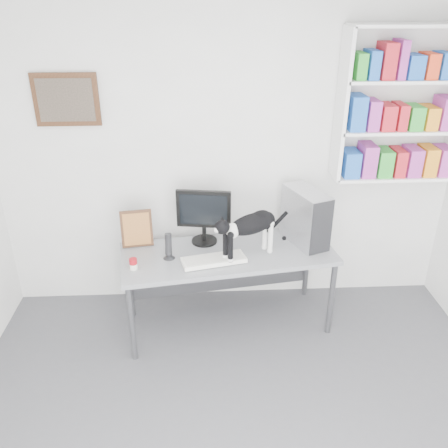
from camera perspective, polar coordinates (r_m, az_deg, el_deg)
The scene contains 11 objects.
room at distance 2.35m, azimuth 3.44°, elevation -8.41°, with size 4.01×4.01×2.70m.
bookshelf at distance 4.19m, azimuth 20.68°, elevation 13.19°, with size 1.03×0.28×1.24m, color white.
wall_art at distance 4.11m, azimuth -18.45°, elevation 13.99°, with size 0.52×0.04×0.42m, color #4E2E19.
desk at distance 4.14m, azimuth 0.47°, elevation -7.78°, with size 1.76×0.68×0.73m, color gray.
monitor at distance 3.99m, azimuth -2.44°, elevation 0.93°, with size 0.46×0.22×0.49m, color black.
keyboard at distance 3.79m, azimuth -1.24°, elevation -4.32°, with size 0.51×0.19×0.04m, color white.
pc_tower at distance 4.06m, azimuth 9.77°, elevation 0.87°, with size 0.21×0.47×0.47m, color silver.
speaker at distance 3.82m, azimuth -6.70°, elevation -2.62°, with size 0.10×0.10×0.23m, color black.
leaning_print at distance 4.04m, azimuth -10.47°, elevation -0.47°, with size 0.26×0.11×0.33m, color #4E2E19.
soup_can at distance 3.76m, azimuth -10.85°, elevation -4.74°, with size 0.06×0.06×0.09m, color #A40E17.
cat at distance 3.79m, azimuth 3.15°, elevation -1.33°, with size 0.63×0.17×0.39m, color black, non-canonical shape.
Camera 1 is at (-0.24, -1.92, 2.69)m, focal length 38.00 mm.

